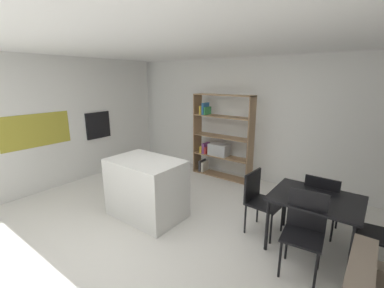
{
  "coord_description": "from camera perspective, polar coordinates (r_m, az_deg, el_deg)",
  "views": [
    {
      "loc": [
        2.43,
        -2.47,
        2.16
      ],
      "look_at": [
        0.21,
        0.48,
        1.22
      ],
      "focal_mm": 24.16,
      "sensor_mm": 36.0,
      "label": 1
    }
  ],
  "objects": [
    {
      "name": "ground_plane",
      "position": [
        4.08,
        -6.74,
        -17.82
      ],
      "size": [
        9.58,
        9.58,
        0.0
      ],
      "primitive_type": "plane",
      "color": "silver"
    },
    {
      "name": "ceiling_slab",
      "position": [
        3.49,
        -8.09,
        21.77
      ],
      "size": [
        6.96,
        5.46,
        0.06
      ],
      "color": "white",
      "rests_on": "ground_plane"
    },
    {
      "name": "back_partition",
      "position": [
        5.77,
        11.7,
        5.38
      ],
      "size": [
        6.96,
        0.06,
        2.6
      ],
      "primitive_type": "cube",
      "color": "white",
      "rests_on": "ground_plane"
    },
    {
      "name": "tall_cabinet_run_left",
      "position": [
        6.11,
        -28.73,
        4.39
      ],
      "size": [
        0.66,
        4.91,
        2.6
      ],
      "primitive_type": "cube",
      "color": "silver",
      "rests_on": "ground_plane"
    },
    {
      "name": "cabinet_niche_splashback",
      "position": [
        5.65,
        -31.11,
        2.57
      ],
      "size": [
        0.01,
        1.24,
        0.62
      ],
      "color": "#9E932D",
      "rests_on": "ground_plane"
    },
    {
      "name": "built_in_oven",
      "position": [
        6.24,
        -20.02,
        3.94
      ],
      "size": [
        0.06,
        0.59,
        0.59
      ],
      "color": "black",
      "rests_on": "ground_plane"
    },
    {
      "name": "kitchen_island",
      "position": [
        4.23,
        -10.02,
        -9.57
      ],
      "size": [
        1.16,
        0.77,
        0.94
      ],
      "primitive_type": "cube",
      "color": "silver",
      "rests_on": "ground_plane"
    },
    {
      "name": "open_bookshelf",
      "position": [
        5.79,
        5.88,
        0.7
      ],
      "size": [
        1.37,
        0.31,
        1.83
      ],
      "color": "#997551",
      "rests_on": "ground_plane"
    },
    {
      "name": "dining_table",
      "position": [
        3.64,
        25.61,
        -11.69
      ],
      "size": [
        1.04,
        0.84,
        0.73
      ],
      "color": "black",
      "rests_on": "ground_plane"
    },
    {
      "name": "dining_chair_island_side",
      "position": [
        3.88,
        14.55,
        -11.15
      ],
      "size": [
        0.47,
        0.47,
        0.88
      ],
      "rotation": [
        0.0,
        0.0,
        1.51
      ],
      "color": "black",
      "rests_on": "ground_plane"
    },
    {
      "name": "dining_chair_far",
      "position": [
        4.09,
        26.72,
        -10.83
      ],
      "size": [
        0.44,
        0.46,
        0.89
      ],
      "rotation": [
        0.0,
        0.0,
        3.13
      ],
      "color": "black",
      "rests_on": "ground_plane"
    },
    {
      "name": "dining_chair_near",
      "position": [
        3.3,
        23.6,
        -16.13
      ],
      "size": [
        0.46,
        0.45,
        0.95
      ],
      "rotation": [
        0.0,
        0.0,
        0.1
      ],
      "color": "black",
      "rests_on": "ground_plane"
    }
  ]
}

